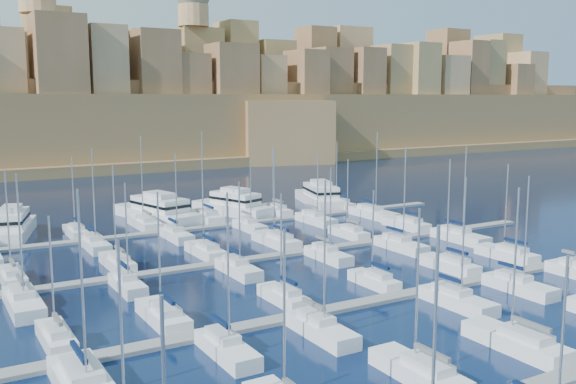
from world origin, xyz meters
TOP-DOWN VIEW (x-y plane):
  - ground at (0.00, 0.00)m, footprint 600.00×600.00m
  - pontoon_mid_near at (0.00, -12.00)m, footprint 84.00×2.00m
  - pontoon_mid_far at (0.00, 10.00)m, footprint 84.00×2.00m
  - pontoon_far at (0.00, 32.00)m, footprint 84.00×2.00m
  - sailboat_2 at (-12.87, -28.62)m, footprint 2.70×8.99m
  - sailboat_3 at (-1.72, -28.26)m, footprint 2.91×9.72m
  - sailboat_12 at (-35.18, -7.26)m, footprint 2.30×7.67m
  - sailboat_13 at (-25.32, -6.64)m, footprint 2.69×8.95m
  - sailboat_14 at (-12.47, -7.33)m, footprint 2.26×7.54m
  - sailboat_15 at (-0.63, -7.45)m, footprint 2.19×7.29m
  - sailboat_16 at (11.54, -6.82)m, footprint 2.57×8.57m
  - sailboat_17 at (22.06, -6.68)m, footprint 2.66×8.87m
  - sailboat_19 at (-23.51, -17.01)m, footprint 2.47×8.24m
  - sailboat_20 at (-14.36, -17.25)m, footprint 2.62×8.72m
  - sailboat_21 at (2.22, -17.39)m, footprint 2.70×9.00m
  - sailboat_22 at (11.77, -17.21)m, footprint 2.59×8.64m
  - sailboat_24 at (-35.87, 14.99)m, footprint 2.46×8.19m
  - sailboat_25 at (-23.56, 15.16)m, footprint 2.56×8.54m
  - sailboat_26 at (-11.62, 15.26)m, footprint 2.62×8.74m
  - sailboat_27 at (-0.29, 15.82)m, footprint 2.97×9.89m
  - sailboat_28 at (11.89, 14.83)m, footprint 2.36×7.87m
  - sailboat_29 at (23.86, 15.50)m, footprint 2.77×9.24m
  - sailboat_30 at (-36.20, 4.20)m, footprint 2.95×9.83m
  - sailboat_31 at (-25.26, 5.21)m, footprint 2.33×7.78m
  - sailboat_32 at (-11.78, 4.89)m, footprint 2.53×8.44m
  - sailboat_33 at (1.38, 4.98)m, footprint 2.47×8.25m
  - sailboat_34 at (13.38, 4.57)m, footprint 2.72×9.08m
  - sailboat_35 at (24.46, 4.25)m, footprint 2.92×9.75m
  - sailboat_37 at (-23.94, 36.88)m, footprint 2.39×7.98m
  - sailboat_38 at (-12.74, 37.86)m, footprint 2.99×9.95m
  - sailboat_39 at (-1.96, 38.11)m, footprint 3.14×10.47m
  - sailboat_40 at (11.51, 37.40)m, footprint 2.71×9.04m
  - sailboat_41 at (25.38, 37.17)m, footprint 2.57×8.55m
  - sailboat_43 at (-23.53, 26.75)m, footprint 2.62×8.73m
  - sailboat_44 at (-11.47, 26.76)m, footprint 2.61×8.69m
  - sailboat_45 at (1.10, 27.07)m, footprint 2.42×8.08m
  - sailboat_46 at (13.35, 26.50)m, footprint 2.77×9.24m
  - sailboat_47 at (25.08, 25.73)m, footprint 3.24×10.79m
  - motor_yacht_a at (-32.35, 41.10)m, footprint 8.98×16.50m
  - motor_yacht_b at (-8.64, 42.97)m, footprint 10.41×20.53m
  - motor_yacht_c at (5.11, 41.42)m, footprint 10.17×17.16m
  - motor_yacht_d at (24.44, 42.00)m, footprint 9.87×18.44m
  - fortified_city at (-0.19, 155.26)m, footprint 460.00×108.95m

SIDE VIEW (x-z plane):
  - ground at x=0.00m, z-range 0.00..0.00m
  - pontoon_mid_near at x=0.00m, z-range 0.00..0.40m
  - pontoon_mid_far at x=0.00m, z-range 0.00..0.40m
  - pontoon_far at x=0.00m, z-range 0.00..0.40m
  - sailboat_15 at x=-0.63m, z-range -4.95..6.36m
  - sailboat_12 at x=-35.18m, z-range -5.11..6.53m
  - sailboat_14 at x=-12.47m, z-range -5.19..6.62m
  - sailboat_45 at x=1.10m, z-range -5.14..6.57m
  - sailboat_32 at x=-11.78m, z-range -5.14..6.58m
  - sailboat_28 at x=11.89m, z-range -5.40..6.84m
  - sailboat_31 at x=-25.26m, z-range -5.50..6.94m
  - sailboat_37 at x=-23.94m, z-range -5.54..6.99m
  - sailboat_33 at x=1.38m, z-range -5.60..7.05m
  - sailboat_40 at x=11.51m, z-range -5.50..6.96m
  - sailboat_41 at x=25.38m, z-range -5.80..7.26m
  - sailboat_17 at x=22.06m, z-range -5.74..7.21m
  - sailboat_25 at x=-23.56m, z-range -5.88..7.34m
  - sailboat_13 at x=-25.32m, z-range -5.71..7.18m
  - sailboat_24 at x=-35.87m, z-range -6.00..7.47m
  - sailboat_22 at x=11.77m, z-range -5.90..7.37m
  - sailboat_44 at x=-11.47m, z-range -5.95..7.42m
  - sailboat_46 at x=13.35m, z-range -5.68..7.15m
  - sailboat_29 at x=23.86m, z-range -5.90..7.37m
  - sailboat_2 at x=-12.87m, z-range -6.03..7.51m
  - sailboat_21 at x=2.22m, z-range -6.16..7.64m
  - sailboat_19 at x=-23.51m, z-range -6.35..7.83m
  - sailboat_16 at x=11.54m, z-range -6.32..7.81m
  - sailboat_26 at x=-11.62m, z-range -6.41..7.90m
  - sailboat_20 at x=-14.36m, z-range -6.53..8.03m
  - sailboat_43 at x=-23.53m, z-range -6.58..8.07m
  - sailboat_3 at x=-1.72m, z-range -6.36..7.86m
  - sailboat_34 at x=13.38m, z-range -6.67..8.17m
  - sailboat_30 at x=-36.20m, z-range -6.37..7.88m
  - sailboat_35 at x=24.46m, z-range -6.48..7.98m
  - sailboat_27 at x=-0.29m, z-range -6.51..8.02m
  - sailboat_38 at x=-12.74m, z-range -6.91..8.43m
  - sailboat_39 at x=-1.96m, z-range -7.09..8.63m
  - sailboat_47 at x=25.08m, z-range -6.99..8.53m
  - motor_yacht_d at x=24.44m, z-range -0.90..4.35m
  - motor_yacht_c at x=5.11m, z-range -0.90..4.35m
  - motor_yacht_a at x=-32.35m, z-range -0.90..4.35m
  - motor_yacht_b at x=-8.64m, z-range -0.90..4.35m
  - fortified_city at x=-0.19m, z-range -15.02..44.50m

